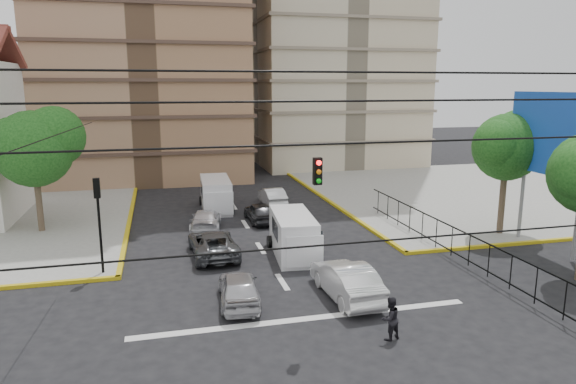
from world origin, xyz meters
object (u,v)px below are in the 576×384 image
object	(u,v)px
car_white_front_right	(346,280)
pedestrian_crosswalk	(390,318)
traffic_light_nw	(98,210)
van_right_lane	(294,237)
car_silver_front_left	(239,288)
van_left_lane	(216,195)

from	to	relation	value
car_white_front_right	pedestrian_crosswalk	size ratio (longest dim) A/B	3.01
traffic_light_nw	van_right_lane	xyz separation A→B (m)	(9.20, 0.45, -2.07)
van_right_lane	car_white_front_right	xyz separation A→B (m)	(0.74, -5.53, -0.29)
car_silver_front_left	pedestrian_crosswalk	bearing A→B (deg)	141.70
traffic_light_nw	car_silver_front_left	size ratio (longest dim) A/B	1.14
traffic_light_nw	pedestrian_crosswalk	size ratio (longest dim) A/B	2.88
car_white_front_right	pedestrian_crosswalk	xyz separation A→B (m)	(0.20, -3.71, 0.01)
traffic_light_nw	van_right_lane	distance (m)	9.44
car_silver_front_left	pedestrian_crosswalk	xyz separation A→B (m)	(4.56, -4.22, 0.10)
van_right_lane	car_silver_front_left	size ratio (longest dim) A/B	1.27
van_right_lane	car_silver_front_left	world-z (taller)	van_right_lane
van_right_lane	van_left_lane	xyz separation A→B (m)	(-2.75, 10.85, 0.03)
traffic_light_nw	pedestrian_crosswalk	xyz separation A→B (m)	(10.15, -8.80, -2.35)
van_right_lane	van_left_lane	size ratio (longest dim) A/B	0.99
car_silver_front_left	van_left_lane	bearing A→B (deg)	-88.60
van_right_lane	pedestrian_crosswalk	xyz separation A→B (m)	(0.94, -9.24, -0.28)
car_silver_front_left	traffic_light_nw	bearing A→B (deg)	-34.77
van_right_lane	pedestrian_crosswalk	size ratio (longest dim) A/B	3.22
car_white_front_right	traffic_light_nw	bearing A→B (deg)	-29.74
traffic_light_nw	car_silver_front_left	distance (m)	7.63
traffic_light_nw	car_white_front_right	world-z (taller)	traffic_light_nw
traffic_light_nw	van_left_lane	size ratio (longest dim) A/B	0.89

